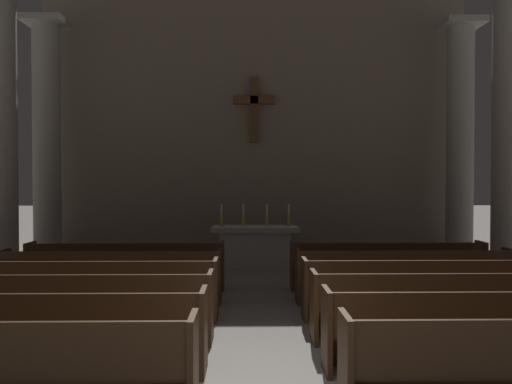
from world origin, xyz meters
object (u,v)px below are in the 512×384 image
at_px(pew_right_row_3, 455,306).
at_px(pew_right_row_6, 387,265).
at_px(pew_left_row_2, 33,332).
at_px(column_right_third, 509,137).
at_px(pew_right_row_4, 426,289).
at_px(candlestick_outer_right, 289,219).
at_px(pew_right_row_2, 494,330).
at_px(candlestick_outer_left, 221,219).
at_px(column_left_third, 0,136).
at_px(pew_left_row_6, 126,266).
at_px(pew_right_row_5, 404,276).
at_px(pew_left_row_3, 68,308).
at_px(column_left_fourth, 47,144).
at_px(altar, 255,245).
at_px(pew_left_row_5, 112,277).
at_px(candlestick_inner_left, 243,219).
at_px(column_right_fourth, 460,145).
at_px(pew_left_row_4, 93,290).
at_px(candlestick_inner_right, 267,219).

xyz_separation_m(pew_right_row_3, pew_right_row_6, (0.00, 3.31, 0.00)).
xyz_separation_m(pew_left_row_2, column_right_third, (8.05, 5.35, 2.64)).
distance_m(pew_right_row_4, candlestick_outer_right, 5.39).
relative_size(column_right_third, candlestick_outer_right, 11.56).
bearing_deg(pew_right_row_6, pew_right_row_2, -90.00).
bearing_deg(candlestick_outer_left, column_left_third, -157.52).
xyz_separation_m(pew_left_row_6, pew_right_row_4, (5.16, -2.21, 0.00)).
distance_m(pew_right_row_5, candlestick_outer_right, 4.37).
bearing_deg(pew_right_row_6, pew_right_row_4, -90.00).
bearing_deg(pew_right_row_3, pew_left_row_3, 180.00).
bearing_deg(candlestick_outer_right, column_right_third, -22.48).
bearing_deg(pew_right_row_3, column_right_third, 55.79).
distance_m(pew_right_row_4, column_left_fourth, 10.21).
bearing_deg(altar, pew_left_row_5, -123.18).
height_order(pew_right_row_2, altar, altar).
bearing_deg(pew_right_row_4, candlestick_outer_right, 108.92).
bearing_deg(altar, pew_right_row_3, -67.25).
height_order(pew_right_row_6, candlestick_inner_left, candlestick_inner_left).
bearing_deg(pew_right_row_5, column_left_fourth, 150.24).
height_order(pew_left_row_5, candlestick_outer_right, candlestick_outer_right).
xyz_separation_m(pew_right_row_2, pew_right_row_3, (0.00, 1.10, 0.00)).
bearing_deg(candlestick_inner_left, altar, -0.00).
distance_m(column_right_fourth, candlestick_outer_right, 5.05).
bearing_deg(pew_left_row_5, column_right_fourth, 29.76).
relative_size(pew_left_row_4, pew_right_row_5, 1.00).
relative_size(pew_right_row_4, pew_right_row_6, 1.00).
distance_m(pew_right_row_2, candlestick_outer_left, 8.06).
relative_size(pew_left_row_2, candlestick_outer_left, 6.93).
xyz_separation_m(pew_left_row_5, column_right_fourth, (8.05, 4.60, 2.64)).
bearing_deg(column_left_third, pew_left_row_4, -47.42).
bearing_deg(pew_left_row_3, candlestick_inner_left, 69.67).
height_order(column_left_fourth, candlestick_outer_right, column_left_fourth).
distance_m(pew_right_row_6, column_right_fourth, 5.25).
height_order(pew_left_row_3, candlestick_outer_left, candlestick_outer_left).
bearing_deg(pew_left_row_5, pew_left_row_3, -90.00).
bearing_deg(candlestick_outer_right, pew_left_row_6, -140.35).
height_order(pew_left_row_3, candlestick_inner_right, candlestick_inner_right).
xyz_separation_m(pew_right_row_3, candlestick_outer_right, (-1.73, 6.16, 0.70)).
bearing_deg(pew_left_row_6, pew_right_row_6, 0.00).
height_order(pew_left_row_3, pew_left_row_4, same).
height_order(pew_right_row_3, pew_right_row_4, same).
bearing_deg(column_right_fourth, pew_right_row_4, -116.83).
xyz_separation_m(pew_right_row_5, candlestick_outer_left, (-3.43, 3.95, 0.70)).
distance_m(pew_right_row_6, altar, 3.84).
height_order(pew_left_row_5, pew_right_row_3, same).
bearing_deg(pew_right_row_5, candlestick_outer_left, 131.00).
height_order(pew_right_row_5, candlestick_inner_right, candlestick_inner_right).
distance_m(pew_left_row_2, column_right_third, 10.02).
distance_m(pew_left_row_3, pew_left_row_6, 3.31).
bearing_deg(column_right_third, pew_left_row_3, -152.19).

